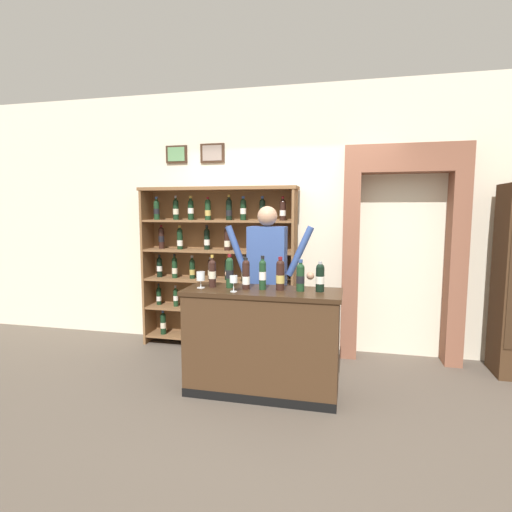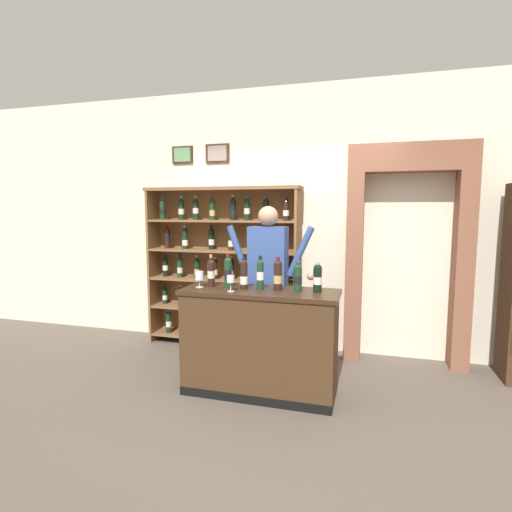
# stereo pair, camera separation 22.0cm
# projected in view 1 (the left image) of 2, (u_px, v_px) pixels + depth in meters

# --- Properties ---
(ground_plane) EXTENTS (14.00, 14.00, 0.02)m
(ground_plane) POSITION_uv_depth(u_px,v_px,m) (267.00, 394.00, 3.82)
(ground_plane) COLOR brown
(back_wall) EXTENTS (12.00, 0.19, 3.20)m
(back_wall) POSITION_uv_depth(u_px,v_px,m) (290.00, 220.00, 5.02)
(back_wall) COLOR beige
(back_wall) RESTS_ON ground
(wine_shelf) EXTENTS (1.97, 0.35, 2.00)m
(wine_shelf) POSITION_uv_depth(u_px,v_px,m) (219.00, 263.00, 5.03)
(wine_shelf) COLOR brown
(wine_shelf) RESTS_ON ground
(archway_doorway) EXTENTS (1.32, 0.45, 2.43)m
(archway_doorway) POSITION_uv_depth(u_px,v_px,m) (402.00, 241.00, 4.62)
(archway_doorway) COLOR brown
(archway_doorway) RESTS_ON ground
(tasting_counter) EXTENTS (1.45, 0.54, 0.99)m
(tasting_counter) POSITION_uv_depth(u_px,v_px,m) (262.00, 342.00, 3.77)
(tasting_counter) COLOR #422B19
(tasting_counter) RESTS_ON ground
(shopkeeper) EXTENTS (0.96, 0.22, 1.76)m
(shopkeeper) POSITION_uv_depth(u_px,v_px,m) (267.00, 270.00, 4.25)
(shopkeeper) COLOR #2D3347
(shopkeeper) RESTS_ON ground
(tasting_bottle_grappa) EXTENTS (0.07, 0.07, 0.31)m
(tasting_bottle_grappa) POSITION_uv_depth(u_px,v_px,m) (212.00, 273.00, 3.83)
(tasting_bottle_grappa) COLOR black
(tasting_bottle_grappa) RESTS_ON tasting_counter
(tasting_bottle_brunello) EXTENTS (0.07, 0.07, 0.32)m
(tasting_bottle_brunello) POSITION_uv_depth(u_px,v_px,m) (230.00, 272.00, 3.80)
(tasting_bottle_brunello) COLOR #19381E
(tasting_bottle_brunello) RESTS_ON tasting_counter
(tasting_bottle_prosecco) EXTENTS (0.07, 0.07, 0.29)m
(tasting_bottle_prosecco) POSITION_uv_depth(u_px,v_px,m) (246.00, 275.00, 3.73)
(tasting_bottle_prosecco) COLOR black
(tasting_bottle_prosecco) RESTS_ON tasting_counter
(tasting_bottle_bianco) EXTENTS (0.07, 0.07, 0.31)m
(tasting_bottle_bianco) POSITION_uv_depth(u_px,v_px,m) (263.00, 274.00, 3.71)
(tasting_bottle_bianco) COLOR #19381E
(tasting_bottle_bianco) RESTS_ON tasting_counter
(tasting_bottle_riserva) EXTENTS (0.08, 0.08, 0.31)m
(tasting_bottle_riserva) POSITION_uv_depth(u_px,v_px,m) (280.00, 275.00, 3.69)
(tasting_bottle_riserva) COLOR black
(tasting_bottle_riserva) RESTS_ON tasting_counter
(tasting_bottle_rosso) EXTENTS (0.07, 0.07, 0.29)m
(tasting_bottle_rosso) POSITION_uv_depth(u_px,v_px,m) (300.00, 276.00, 3.64)
(tasting_bottle_rosso) COLOR #19381E
(tasting_bottle_rosso) RESTS_ON tasting_counter
(tasting_bottle_super_tuscan) EXTENTS (0.08, 0.08, 0.27)m
(tasting_bottle_super_tuscan) POSITION_uv_depth(u_px,v_px,m) (320.00, 277.00, 3.62)
(tasting_bottle_super_tuscan) COLOR black
(tasting_bottle_super_tuscan) RESTS_ON tasting_counter
(wine_glass_center) EXTENTS (0.08, 0.08, 0.15)m
(wine_glass_center) POSITION_uv_depth(u_px,v_px,m) (201.00, 277.00, 3.79)
(wine_glass_center) COLOR silver
(wine_glass_center) RESTS_ON tasting_counter
(wine_glass_right) EXTENTS (0.07, 0.07, 0.15)m
(wine_glass_right) POSITION_uv_depth(u_px,v_px,m) (234.00, 280.00, 3.61)
(wine_glass_right) COLOR silver
(wine_glass_right) RESTS_ON tasting_counter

